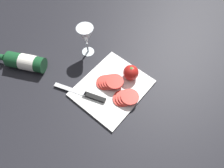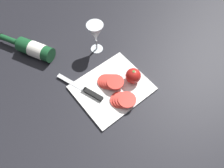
% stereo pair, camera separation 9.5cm
% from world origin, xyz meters
% --- Properties ---
extents(ground_plane, '(3.00, 3.00, 0.00)m').
position_xyz_m(ground_plane, '(0.00, 0.00, 0.00)').
color(ground_plane, black).
extents(cutting_board, '(0.31, 0.27, 0.01)m').
position_xyz_m(cutting_board, '(0.10, 0.01, 0.01)').
color(cutting_board, white).
rests_on(cutting_board, ground_plane).
extents(wine_bottle, '(0.19, 0.30, 0.08)m').
position_xyz_m(wine_bottle, '(-0.07, 0.40, 0.04)').
color(wine_bottle, '#194C28').
rests_on(wine_bottle, ground_plane).
extents(wine_glass, '(0.08, 0.08, 0.16)m').
position_xyz_m(wine_glass, '(0.18, 0.24, 0.11)').
color(wine_glass, silver).
rests_on(wine_glass, ground_plane).
extents(whole_tomato, '(0.07, 0.07, 0.07)m').
position_xyz_m(whole_tomato, '(0.20, -0.02, 0.05)').
color(whole_tomato, red).
rests_on(whole_tomato, cutting_board).
extents(knife, '(0.10, 0.24, 0.01)m').
position_xyz_m(knife, '(0.00, 0.05, 0.02)').
color(knife, silver).
rests_on(knife, cutting_board).
extents(tomato_slice_stack_near, '(0.10, 0.12, 0.03)m').
position_xyz_m(tomato_slice_stack_near, '(0.10, 0.03, 0.03)').
color(tomato_slice_stack_near, red).
rests_on(tomato_slice_stack_near, cutting_board).
extents(tomato_slice_stack_far, '(0.10, 0.11, 0.03)m').
position_xyz_m(tomato_slice_stack_far, '(0.09, -0.08, 0.02)').
color(tomato_slice_stack_far, red).
rests_on(tomato_slice_stack_far, cutting_board).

